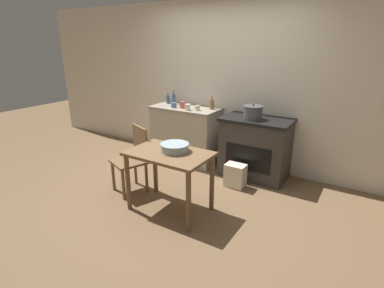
# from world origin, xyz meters

# --- Properties ---
(ground_plane) EXTENTS (14.00, 14.00, 0.00)m
(ground_plane) POSITION_xyz_m (0.00, 0.00, 0.00)
(ground_plane) COLOR brown
(wall_back) EXTENTS (8.00, 0.07, 2.55)m
(wall_back) POSITION_xyz_m (0.00, 1.58, 1.27)
(wall_back) COLOR beige
(wall_back) RESTS_ON ground_plane
(counter_cabinet) EXTENTS (1.13, 0.59, 0.92)m
(counter_cabinet) POSITION_xyz_m (-0.58, 1.27, 0.46)
(counter_cabinet) COLOR #B2A893
(counter_cabinet) RESTS_ON ground_plane
(stove) EXTENTS (0.99, 0.62, 0.89)m
(stove) POSITION_xyz_m (0.65, 1.26, 0.45)
(stove) COLOR #38332D
(stove) RESTS_ON ground_plane
(work_table) EXTENTS (0.95, 0.61, 0.73)m
(work_table) POSITION_xyz_m (0.15, -0.19, 0.61)
(work_table) COLOR brown
(work_table) RESTS_ON ground_plane
(chair) EXTENTS (0.52, 0.52, 0.88)m
(chair) POSITION_xyz_m (-0.56, -0.03, 0.47)
(chair) COLOR brown
(chair) RESTS_ON ground_plane
(flour_sack) EXTENTS (0.28, 0.19, 0.33)m
(flour_sack) POSITION_xyz_m (0.56, 0.78, 0.16)
(flour_sack) COLOR beige
(flour_sack) RESTS_ON ground_plane
(stock_pot) EXTENTS (0.27, 0.27, 0.21)m
(stock_pot) POSITION_xyz_m (0.61, 1.19, 0.99)
(stock_pot) COLOR #4C4C51
(stock_pot) RESTS_ON stove
(mixing_bowl_large) EXTENTS (0.33, 0.33, 0.09)m
(mixing_bowl_large) POSITION_xyz_m (0.18, -0.12, 0.79)
(mixing_bowl_large) COLOR #93A8B2
(mixing_bowl_large) RESTS_ON work_table
(bottle_far_left) EXTENTS (0.06, 0.06, 0.18)m
(bottle_far_left) POSITION_xyz_m (-1.00, 1.36, 0.99)
(bottle_far_left) COLOR #3D5675
(bottle_far_left) RESTS_ON counter_cabinet
(bottle_left) EXTENTS (0.06, 0.06, 0.23)m
(bottle_left) POSITION_xyz_m (-0.87, 1.35, 1.00)
(bottle_left) COLOR #3D5675
(bottle_left) RESTS_ON counter_cabinet
(bottle_mid_left) EXTENTS (0.07, 0.07, 0.21)m
(bottle_mid_left) POSITION_xyz_m (-0.15, 1.36, 0.99)
(bottle_mid_left) COLOR olive
(bottle_mid_left) RESTS_ON counter_cabinet
(cup_center_left) EXTENTS (0.09, 0.09, 0.10)m
(cup_center_left) POSITION_xyz_m (-0.57, 1.17, 0.97)
(cup_center_left) COLOR #B74C42
(cup_center_left) RESTS_ON counter_cabinet
(cup_center) EXTENTS (0.08, 0.08, 0.08)m
(cup_center) POSITION_xyz_m (-0.72, 1.14, 0.95)
(cup_center) COLOR #4C6B99
(cup_center) RESTS_ON counter_cabinet
(cup_center_right) EXTENTS (0.07, 0.07, 0.08)m
(cup_center_right) POSITION_xyz_m (-0.29, 1.16, 0.95)
(cup_center_right) COLOR beige
(cup_center_right) RESTS_ON counter_cabinet
(cup_mid_right) EXTENTS (0.09, 0.09, 0.10)m
(cup_mid_right) POSITION_xyz_m (-0.42, 1.09, 0.96)
(cup_mid_right) COLOR silver
(cup_mid_right) RESTS_ON counter_cabinet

